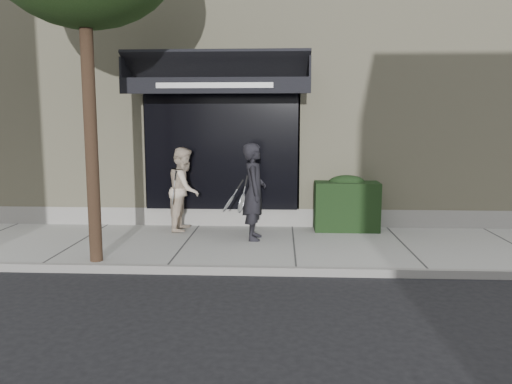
{
  "coord_description": "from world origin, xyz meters",
  "views": [
    {
      "loc": [
        -0.24,
        -8.94,
        2.34
      ],
      "look_at": [
        -0.73,
        0.6,
        0.99
      ],
      "focal_mm": 35.0,
      "sensor_mm": 36.0,
      "label": 1
    }
  ],
  "objects": [
    {
      "name": "sidewalk",
      "position": [
        0.0,
        0.0,
        0.06
      ],
      "size": [
        20.0,
        3.0,
        0.12
      ],
      "primitive_type": "cube",
      "color": "#9F9E99",
      "rests_on": "ground"
    },
    {
      "name": "curb",
      "position": [
        0.0,
        -1.55,
        0.07
      ],
      "size": [
        20.0,
        0.1,
        0.14
      ],
      "primitive_type": "cube",
      "color": "gray",
      "rests_on": "ground"
    },
    {
      "name": "pedestrian_back",
      "position": [
        -2.22,
        1.06,
        0.97
      ],
      "size": [
        0.69,
        0.86,
        1.7
      ],
      "color": "beige",
      "rests_on": "sidewalk"
    },
    {
      "name": "ground",
      "position": [
        0.0,
        0.0,
        0.0
      ],
      "size": [
        80.0,
        80.0,
        0.0
      ],
      "primitive_type": "plane",
      "color": "black",
      "rests_on": "ground"
    },
    {
      "name": "building_facade",
      "position": [
        -0.01,
        4.96,
        2.74
      ],
      "size": [
        14.3,
        8.04,
        5.64
      ],
      "color": "#C3BB95",
      "rests_on": "ground"
    },
    {
      "name": "hedge",
      "position": [
        1.1,
        1.25,
        0.66
      ],
      "size": [
        1.3,
        0.7,
        1.14
      ],
      "color": "black",
      "rests_on": "sidewalk"
    },
    {
      "name": "pedestrian_front",
      "position": [
        -0.75,
        0.32,
        1.03
      ],
      "size": [
        0.78,
        0.87,
        1.82
      ],
      "color": "black",
      "rests_on": "sidewalk"
    }
  ]
}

